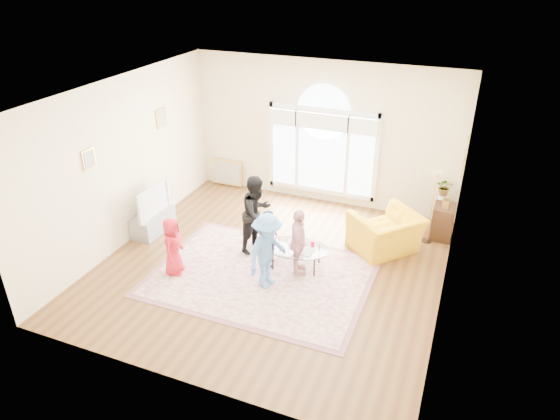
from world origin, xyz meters
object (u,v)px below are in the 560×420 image
at_px(area_rug, 261,276).
at_px(armchair, 385,233).
at_px(coffee_table, 296,248).
at_px(television, 151,199).
at_px(tv_console, 153,222).

xyz_separation_m(area_rug, armchair, (1.85, 1.70, 0.38)).
height_order(coffee_table, armchair, armchair).
relative_size(area_rug, armchair, 3.02).
bearing_deg(television, tv_console, 180.00).
height_order(area_rug, coffee_table, coffee_table).
relative_size(television, coffee_table, 0.86).
height_order(area_rug, armchair, armchair).
relative_size(area_rug, tv_console, 3.60).
xyz_separation_m(tv_console, television, (0.01, -0.00, 0.52)).
height_order(television, armchair, television).
relative_size(television, armchair, 0.91).
relative_size(area_rug, television, 3.31).
bearing_deg(coffee_table, area_rug, -138.34).
distance_m(area_rug, television, 2.88).
bearing_deg(television, area_rug, -14.01).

